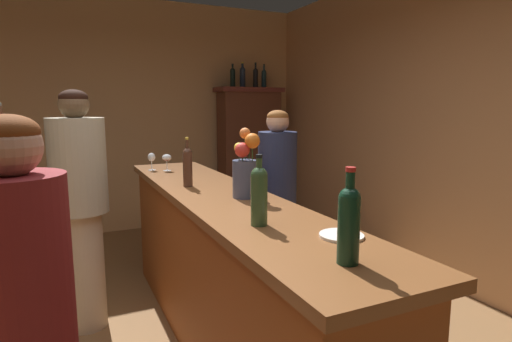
{
  "coord_description": "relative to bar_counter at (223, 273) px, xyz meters",
  "views": [
    {
      "loc": [
        -0.4,
        -2.02,
        1.59
      ],
      "look_at": [
        0.93,
        0.8,
        1.1
      ],
      "focal_mm": 29.34,
      "sensor_mm": 36.0,
      "label": 1
    }
  ],
  "objects": [
    {
      "name": "wine_bottle_rose",
      "position": [
        -0.12,
        0.35,
        0.66
      ],
      "size": [
        0.06,
        0.06,
        0.34
      ],
      "color": "#452A1D",
      "rests_on": "bar_counter"
    },
    {
      "name": "bar_counter",
      "position": [
        0.0,
        0.0,
        0.0
      ],
      "size": [
        0.58,
        3.1,
        1.04
      ],
      "color": "brown",
      "rests_on": "ground"
    },
    {
      "name": "display_bottle_midright",
      "position": [
        1.67,
        2.81,
        1.44
      ],
      "size": [
        0.07,
        0.07,
        0.32
      ],
      "color": "#193037",
      "rests_on": "display_cabinet"
    },
    {
      "name": "display_cabinet",
      "position": [
        1.45,
        2.81,
        0.42
      ],
      "size": [
        0.88,
        0.4,
        1.82
      ],
      "color": "brown",
      "rests_on": "ground"
    },
    {
      "name": "bartender",
      "position": [
        0.72,
        0.62,
        0.33
      ],
      "size": [
        0.32,
        0.32,
        1.55
      ],
      "rotation": [
        0.0,
        0.0,
        3.34
      ],
      "color": "brown",
      "rests_on": "ground"
    },
    {
      "name": "wall_back",
      "position": [
        -0.49,
        3.1,
        0.92
      ],
      "size": [
        5.39,
        0.12,
        2.88
      ],
      "primitive_type": "cube",
      "color": "tan",
      "rests_on": "ground"
    },
    {
      "name": "flower_arrangement",
      "position": [
        0.1,
        -0.14,
        0.69
      ],
      "size": [
        0.15,
        0.18,
        0.42
      ],
      "color": "#3E4763",
      "rests_on": "bar_counter"
    },
    {
      "name": "wine_glass_mid",
      "position": [
        -0.2,
        1.18,
        0.62
      ],
      "size": [
        0.06,
        0.06,
        0.15
      ],
      "color": "white",
      "rests_on": "bar_counter"
    },
    {
      "name": "patron_redhead",
      "position": [
        -1.03,
        -0.97,
        0.35
      ],
      "size": [
        0.31,
        0.31,
        1.56
      ],
      "rotation": [
        0.0,
        0.0,
        0.68
      ],
      "color": "maroon",
      "rests_on": "ground"
    },
    {
      "name": "patron_by_cabinet",
      "position": [
        -0.79,
        0.69,
        0.4
      ],
      "size": [
        0.38,
        0.38,
        1.69
      ],
      "rotation": [
        0.0,
        0.0,
        -0.46
      ],
      "color": "#BAAB90",
      "rests_on": "ground"
    },
    {
      "name": "display_bottle_left",
      "position": [
        1.21,
        2.81,
        1.44
      ],
      "size": [
        0.07,
        0.07,
        0.3
      ],
      "color": "black",
      "rests_on": "display_cabinet"
    },
    {
      "name": "wine_bottle_pinot",
      "position": [
        -0.01,
        -1.27,
        0.67
      ],
      "size": [
        0.08,
        0.08,
        0.34
      ],
      "color": "#133423",
      "rests_on": "bar_counter"
    },
    {
      "name": "cheese_plate",
      "position": [
        0.16,
        -1.01,
        0.52
      ],
      "size": [
        0.19,
        0.19,
        0.01
      ],
      "primitive_type": "cylinder",
      "color": "white",
      "rests_on": "bar_counter"
    },
    {
      "name": "display_bottle_midleft",
      "position": [
        1.35,
        2.81,
        1.45
      ],
      "size": [
        0.08,
        0.08,
        0.33
      ],
      "color": "#182235",
      "rests_on": "display_cabinet"
    },
    {
      "name": "display_bottle_center",
      "position": [
        1.54,
        2.81,
        1.44
      ],
      "size": [
        0.07,
        0.07,
        0.33
      ],
      "color": "black",
      "rests_on": "display_cabinet"
    },
    {
      "name": "wine_bottle_riesling",
      "position": [
        -0.08,
        -0.71,
        0.67
      ],
      "size": [
        0.08,
        0.08,
        0.33
      ],
      "color": "#2F4C2B",
      "rests_on": "bar_counter"
    },
    {
      "name": "wine_glass_front",
      "position": [
        -0.09,
        1.09,
        0.62
      ],
      "size": [
        0.08,
        0.08,
        0.14
      ],
      "color": "white",
      "rests_on": "bar_counter"
    }
  ]
}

